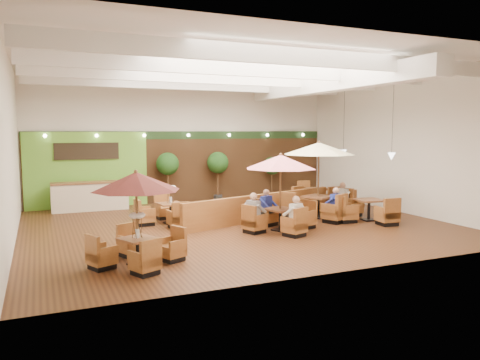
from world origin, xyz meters
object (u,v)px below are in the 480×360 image
table_4 (362,211)px  diner_4 (342,196)px  table_1 (280,178)px  topiary_2 (272,167)px  diner_1 (267,204)px  table_5 (318,197)px  diner_2 (255,209)px  topiary_1 (218,165)px  table_2 (319,166)px  table_0 (137,200)px  topiary_0 (168,166)px  diner_0 (295,212)px  table_3 (164,211)px  booth_divider (262,207)px  service_counter (90,196)px  diner_3 (334,201)px

table_4 → diner_4: (-0.10, 1.15, 0.40)m
table_1 → topiary_2: 7.45m
topiary_2 → diner_1: size_ratio=2.54×
table_5 → diner_2: (-4.88, -3.86, 0.40)m
topiary_1 → diner_1: topiary_1 is taller
table_2 → table_4: size_ratio=1.13×
table_0 → diner_1: bearing=6.9°
topiary_0 → diner_0: bearing=-75.5°
table_3 → table_0: bearing=-117.5°
table_4 → table_5: 3.61m
table_0 → topiary_1: table_0 is taller
table_2 → diner_1: 2.69m
table_3 → diner_2: 3.47m
table_0 → table_2: table_2 is taller
booth_divider → diner_1: (-0.23, -0.86, 0.27)m
topiary_1 → diner_2: topiary_1 is taller
service_counter → diner_0: size_ratio=3.70×
table_3 → diner_0: size_ratio=3.07×
topiary_2 → diner_3: bearing=-97.2°
diner_3 → table_5: bearing=44.8°
diner_0 → topiary_1: bearing=64.2°
table_5 → diner_2: bearing=-140.2°
diner_4 → topiary_0: bearing=27.8°
table_0 → diner_4: bearing=-1.5°
diner_4 → topiary_2: bearing=-14.9°
booth_divider → diner_3: 2.58m
table_0 → diner_3: 7.86m
table_4 → topiary_1: 7.31m
table_2 → topiary_0: size_ratio=1.31×
table_2 → diner_3: bearing=-113.5°
diner_0 → diner_4: 4.15m
diner_0 → diner_3: bearing=5.7°
booth_divider → diner_0: (-0.23, -2.71, 0.28)m
service_counter → booth_divider: (5.52, -4.75, -0.10)m
table_3 → diner_3: table_3 is taller
table_5 → topiary_0: (-5.93, 2.87, 1.35)m
diner_2 → table_2: bearing=86.9°
diner_0 → table_2: bearing=21.8°
table_5 → diner_1: (-3.95, -2.94, 0.38)m
table_4 → service_counter: bearing=150.8°
table_1 → table_4: table_1 is taller
booth_divider → diner_0: bearing=-111.9°
table_3 → diner_1: (3.20, -1.67, 0.31)m
service_counter → table_5: 9.62m
table_3 → table_4: table_3 is taller
booth_divider → table_2: size_ratio=2.32×
table_4 → diner_0: size_ratio=3.29×
service_counter → topiary_2: topiary_2 is taller
topiary_0 → diner_0: size_ratio=2.84×
table_2 → topiary_0: table_2 is taller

